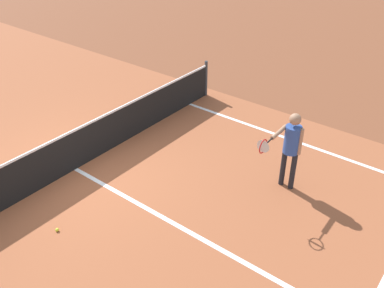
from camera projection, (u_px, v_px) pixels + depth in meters
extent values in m
plane|color=brown|center=(76.00, 169.00, 9.41)|extent=(60.00, 60.00, 0.00)
cube|color=#9E5433|center=(76.00, 169.00, 9.41)|extent=(10.62, 24.40, 0.00)
cube|color=white|center=(188.00, 231.00, 7.74)|extent=(0.10, 6.40, 0.01)
cylinder|color=#33383D|center=(206.00, 78.00, 12.39)|extent=(0.09, 0.09, 1.07)
cube|color=black|center=(73.00, 152.00, 9.17)|extent=(9.76, 0.02, 0.91)
cube|color=white|center=(69.00, 133.00, 8.92)|extent=(9.76, 0.03, 0.05)
cylinder|color=black|center=(293.00, 171.00, 8.62)|extent=(0.11, 0.11, 0.84)
cylinder|color=black|center=(283.00, 167.00, 8.73)|extent=(0.11, 0.11, 0.84)
cylinder|color=#2D4C99|center=(292.00, 140.00, 8.30)|extent=(0.32, 0.32, 0.59)
sphere|color=#A87A5B|center=(295.00, 119.00, 8.06)|extent=(0.23, 0.23, 0.23)
cylinder|color=#A87A5B|center=(300.00, 142.00, 8.21)|extent=(0.08, 0.08, 0.57)
cylinder|color=#A87A5B|center=(279.00, 132.00, 8.06)|extent=(0.58, 0.09, 0.08)
cylinder|color=black|center=(269.00, 141.00, 7.79)|extent=(0.22, 0.03, 0.03)
torus|color=red|center=(263.00, 146.00, 7.63)|extent=(0.28, 0.03, 0.28)
cylinder|color=silver|center=(263.00, 146.00, 7.63)|extent=(0.01, 0.25, 0.25)
sphere|color=#CCE033|center=(57.00, 230.00, 7.73)|extent=(0.07, 0.07, 0.07)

